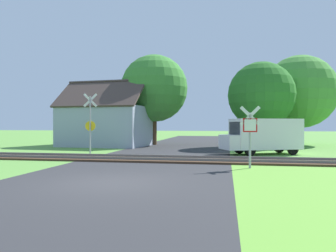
# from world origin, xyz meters

# --- Properties ---
(ground_plane) EXTENTS (160.00, 160.00, 0.00)m
(ground_plane) POSITION_xyz_m (0.00, 0.00, 0.00)
(ground_plane) COLOR #5B933D
(road_asphalt) EXTENTS (7.82, 80.00, 0.01)m
(road_asphalt) POSITION_xyz_m (0.00, 2.00, 0.00)
(road_asphalt) COLOR #2D2D30
(road_asphalt) RESTS_ON ground
(rail_track) EXTENTS (60.00, 2.60, 0.22)m
(rail_track) POSITION_xyz_m (0.00, 6.70, 0.06)
(rail_track) COLOR #422D1E
(rail_track) RESTS_ON ground
(stop_sign_near) EXTENTS (0.88, 0.15, 2.70)m
(stop_sign_near) POSITION_xyz_m (4.69, 4.36, 1.60)
(stop_sign_near) COLOR #9E9EA5
(stop_sign_near) RESTS_ON ground
(crossing_sign_far) EXTENTS (0.86, 0.24, 3.85)m
(crossing_sign_far) POSITION_xyz_m (-4.78, 9.32, 2.11)
(crossing_sign_far) COLOR #9E9EA5
(crossing_sign_far) RESTS_ON ground
(house) EXTENTS (7.86, 6.66, 5.76)m
(house) POSITION_xyz_m (-6.62, 17.18, 1.89)
(house) COLOR #99A3B7
(house) RESTS_ON ground
(tree_right) EXTENTS (5.45, 5.45, 7.03)m
(tree_right) POSITION_xyz_m (6.51, 17.76, 4.30)
(tree_right) COLOR #513823
(tree_right) RESTS_ON ground
(tree_far) EXTENTS (6.72, 6.72, 8.24)m
(tree_far) POSITION_xyz_m (10.34, 21.78, 4.88)
(tree_far) COLOR #513823
(tree_far) RESTS_ON ground
(tree_center) EXTENTS (6.16, 6.16, 8.26)m
(tree_center) POSITION_xyz_m (-2.87, 19.29, 5.17)
(tree_center) COLOR #513823
(tree_center) RESTS_ON ground
(mail_truck) EXTENTS (5.24, 3.57, 2.24)m
(mail_truck) POSITION_xyz_m (5.95, 11.24, 1.24)
(mail_truck) COLOR white
(mail_truck) RESTS_ON ground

